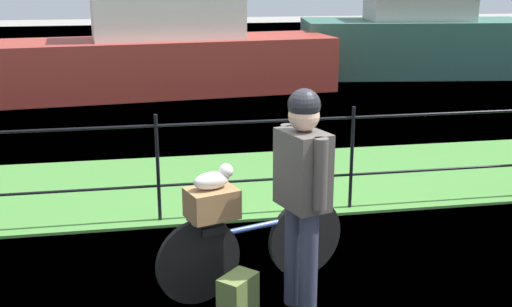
{
  "coord_description": "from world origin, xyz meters",
  "views": [
    {
      "loc": [
        -1.12,
        -4.26,
        2.47
      ],
      "look_at": [
        -0.15,
        1.07,
        0.9
      ],
      "focal_mm": 44.82,
      "sensor_mm": 36.0,
      "label": 1
    }
  ],
  "objects_px": {
    "wooden_crate": "(212,203)",
    "moored_boat_near": "(417,37)",
    "moored_boat_mid": "(169,48)",
    "bicycle_main": "(252,247)",
    "backpack_on_paving": "(238,301)",
    "cyclist_person": "(303,183)",
    "terrier_dog": "(214,179)"
  },
  "relations": [
    {
      "from": "terrier_dog",
      "to": "moored_boat_near",
      "type": "height_order",
      "value": "moored_boat_near"
    },
    {
      "from": "bicycle_main",
      "to": "cyclist_person",
      "type": "distance_m",
      "value": 0.8
    },
    {
      "from": "bicycle_main",
      "to": "wooden_crate",
      "type": "relative_size",
      "value": 4.32
    },
    {
      "from": "wooden_crate",
      "to": "backpack_on_paving",
      "type": "xyz_separation_m",
      "value": [
        0.12,
        -0.44,
        -0.59
      ]
    },
    {
      "from": "cyclist_person",
      "to": "moored_boat_near",
      "type": "height_order",
      "value": "moored_boat_near"
    },
    {
      "from": "terrier_dog",
      "to": "backpack_on_paving",
      "type": "distance_m",
      "value": 0.9
    },
    {
      "from": "moored_boat_mid",
      "to": "moored_boat_near",
      "type": "bearing_deg",
      "value": 12.54
    },
    {
      "from": "bicycle_main",
      "to": "wooden_crate",
      "type": "bearing_deg",
      "value": -161.91
    },
    {
      "from": "terrier_dog",
      "to": "cyclist_person",
      "type": "relative_size",
      "value": 0.19
    },
    {
      "from": "terrier_dog",
      "to": "moored_boat_near",
      "type": "relative_size",
      "value": 0.06
    },
    {
      "from": "backpack_on_paving",
      "to": "moored_boat_near",
      "type": "height_order",
      "value": "moored_boat_near"
    },
    {
      "from": "moored_boat_near",
      "to": "backpack_on_paving",
      "type": "bearing_deg",
      "value": -119.55
    },
    {
      "from": "cyclist_person",
      "to": "moored_boat_mid",
      "type": "xyz_separation_m",
      "value": [
        -0.5,
        9.03,
        -0.08
      ]
    },
    {
      "from": "bicycle_main",
      "to": "backpack_on_paving",
      "type": "xyz_separation_m",
      "value": [
        -0.2,
        -0.55,
        -0.16
      ]
    },
    {
      "from": "backpack_on_paving",
      "to": "wooden_crate",
      "type": "bearing_deg",
      "value": 60.17
    },
    {
      "from": "backpack_on_paving",
      "to": "moored_boat_near",
      "type": "xyz_separation_m",
      "value": [
        5.97,
        10.53,
        0.71
      ]
    },
    {
      "from": "terrier_dog",
      "to": "moored_boat_mid",
      "type": "bearing_deg",
      "value": 89.35
    },
    {
      "from": "wooden_crate",
      "to": "cyclist_person",
      "type": "bearing_deg",
      "value": -23.4
    },
    {
      "from": "moored_boat_near",
      "to": "moored_boat_mid",
      "type": "height_order",
      "value": "moored_boat_mid"
    },
    {
      "from": "moored_boat_near",
      "to": "bicycle_main",
      "type": "bearing_deg",
      "value": -120.02
    },
    {
      "from": "bicycle_main",
      "to": "backpack_on_paving",
      "type": "bearing_deg",
      "value": -110.12
    },
    {
      "from": "wooden_crate",
      "to": "terrier_dog",
      "type": "height_order",
      "value": "terrier_dog"
    },
    {
      "from": "bicycle_main",
      "to": "moored_boat_mid",
      "type": "bearing_deg",
      "value": 91.34
    },
    {
      "from": "wooden_crate",
      "to": "cyclist_person",
      "type": "xyz_separation_m",
      "value": [
        0.62,
        -0.27,
        0.21
      ]
    },
    {
      "from": "moored_boat_near",
      "to": "moored_boat_mid",
      "type": "bearing_deg",
      "value": -167.46
    },
    {
      "from": "wooden_crate",
      "to": "terrier_dog",
      "type": "bearing_deg",
      "value": 18.09
    },
    {
      "from": "wooden_crate",
      "to": "backpack_on_paving",
      "type": "height_order",
      "value": "wooden_crate"
    },
    {
      "from": "wooden_crate",
      "to": "moored_boat_near",
      "type": "relative_size",
      "value": 0.06
    },
    {
      "from": "wooden_crate",
      "to": "moored_boat_near",
      "type": "distance_m",
      "value": 11.79
    },
    {
      "from": "bicycle_main",
      "to": "cyclist_person",
      "type": "xyz_separation_m",
      "value": [
        0.3,
        -0.38,
        0.65
      ]
    },
    {
      "from": "moored_boat_near",
      "to": "moored_boat_mid",
      "type": "relative_size",
      "value": 0.81
    },
    {
      "from": "bicycle_main",
      "to": "terrier_dog",
      "type": "height_order",
      "value": "terrier_dog"
    }
  ]
}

